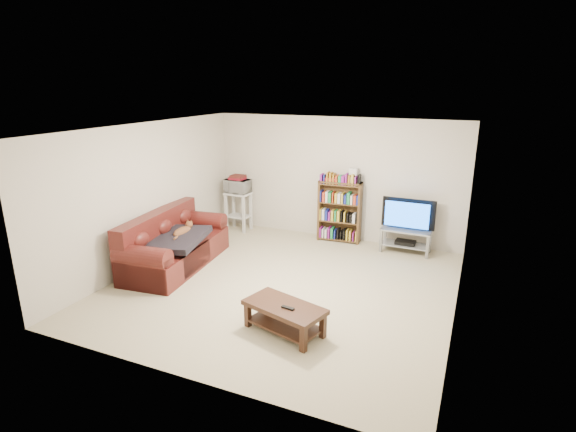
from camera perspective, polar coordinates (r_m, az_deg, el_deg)
The scene contains 19 objects.
floor at distance 7.05m, azimuth -0.55°, elevation -8.77°, with size 5.00×5.00×0.00m, color beige.
ceiling at distance 6.40m, azimuth -0.61°, elevation 11.03°, with size 5.00×5.00×0.00m, color white.
wall_back at distance 8.90m, azimuth 6.00°, elevation 4.73°, with size 5.00×5.00×0.00m, color beige.
wall_front at distance 4.59m, azimuth -13.49°, elevation -7.31°, with size 5.00×5.00×0.00m, color beige.
wall_left at distance 7.95m, azimuth -17.31°, elevation 2.60°, with size 5.00×5.00×0.00m, color beige.
wall_right at distance 6.10m, azimuth 21.43°, elevation -1.98°, with size 5.00×5.00×0.00m, color beige.
sofa at distance 7.92m, azimuth -14.49°, elevation -3.84°, with size 1.17×2.26×0.93m.
blanket at distance 7.64m, azimuth -13.98°, elevation -2.83°, with size 0.84×1.09×0.10m, color black.
cat at distance 7.78m, azimuth -13.28°, elevation -1.95°, with size 0.24×0.59×0.18m, color brown, non-canonical shape.
coffee_table at distance 5.73m, azimuth -0.45°, elevation -12.24°, with size 1.12×0.77×0.37m.
remote at distance 5.59m, azimuth -0.02°, elevation -11.59°, with size 0.17×0.05×0.02m, color black.
tv_stand at distance 8.52m, azimuth 14.73°, elevation -2.54°, with size 0.90×0.42×0.45m.
television at distance 8.40m, azimuth 14.94°, elevation 0.16°, with size 0.96×0.13×0.55m, color black.
dvd_player at distance 8.56m, azimuth 14.68°, elevation -3.26°, with size 0.36×0.25×0.06m, color black.
bookshelf at distance 8.81m, azimuth 6.57°, elevation 0.69°, with size 0.84×0.30×1.20m.
shelf_clutter at distance 8.63m, azimuth 7.38°, elevation 5.04°, with size 0.61×0.21×0.28m.
microwave_stand at distance 9.50m, azimuth -6.33°, elevation 1.27°, with size 0.53×0.40×0.81m.
microwave at distance 9.40m, azimuth -6.41°, elevation 3.81°, with size 0.50×0.34×0.28m, color silver.
game_boxes at distance 9.36m, azimuth -6.44°, elevation 4.79°, with size 0.30×0.26×0.05m, color maroon.
Camera 1 is at (2.60, -5.82, 3.03)m, focal length 28.00 mm.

